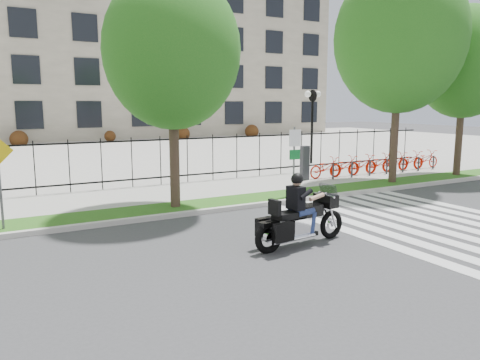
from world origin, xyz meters
TOP-DOWN VIEW (x-y plane):
  - ground at (0.00, 0.00)m, footprint 120.00×120.00m
  - curb at (0.00, 4.10)m, footprint 60.00×0.20m
  - grass_verge at (0.00, 4.95)m, footprint 60.00×1.50m
  - sidewalk at (0.00, 7.45)m, footprint 60.00×3.50m
  - plaza at (0.00, 25.00)m, footprint 80.00×34.00m
  - crosswalk_stripes at (4.83, 0.00)m, footprint 5.70×8.00m
  - iron_fence at (0.00, 9.20)m, footprint 30.00×0.06m
  - office_building at (0.00, 44.92)m, footprint 60.00×21.90m
  - lamp_post_right at (10.00, 12.00)m, footprint 1.06×0.70m
  - street_tree_1 at (-1.04, 4.95)m, footprint 4.27×4.27m
  - street_tree_2 at (8.88, 4.95)m, footprint 5.35×5.35m
  - street_tree_3 at (13.14, 4.95)m, footprint 4.43×4.43m
  - bike_share_station at (10.32, 7.20)m, footprint 8.86×0.85m
  - sign_pole_regulatory at (3.43, 4.58)m, footprint 0.50×0.09m
  - motorcycle_rider at (0.27, -0.11)m, footprint 2.84×0.93m

SIDE VIEW (x-z plane):
  - ground at x=0.00m, z-range 0.00..0.00m
  - crosswalk_stripes at x=4.83m, z-range 0.00..0.01m
  - plaza at x=0.00m, z-range 0.00..0.10m
  - curb at x=0.00m, z-range 0.00..0.15m
  - grass_verge at x=0.00m, z-range 0.00..0.15m
  - sidewalk at x=0.00m, z-range 0.00..0.15m
  - bike_share_station at x=10.32m, z-range -0.13..1.37m
  - motorcycle_rider at x=0.27m, z-range -0.37..1.83m
  - iron_fence at x=0.00m, z-range 0.15..2.15m
  - sign_pole_regulatory at x=3.43m, z-range 0.49..2.99m
  - lamp_post_right at x=10.00m, z-range 1.08..5.33m
  - street_tree_1 at x=-1.04m, z-range 1.38..8.79m
  - street_tree_3 at x=13.14m, z-range 1.46..9.20m
  - street_tree_2 at x=8.88m, z-range 1.59..10.65m
  - office_building at x=0.00m, z-range -0.11..20.04m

